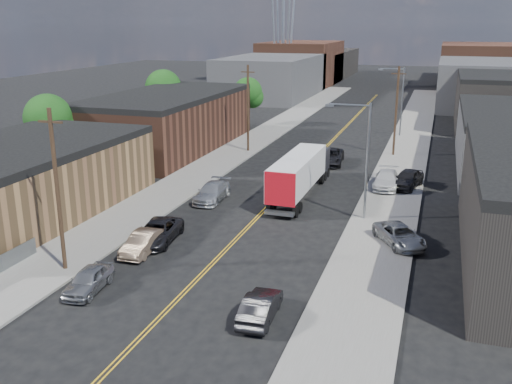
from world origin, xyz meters
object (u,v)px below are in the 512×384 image
Objects in this scene: car_right_lot_b at (386,180)px; car_right_lot_c at (408,179)px; car_left_d at (212,192)px; car_ahead_truck at (330,157)px; car_right_oncoming at (260,307)px; car_left_a at (89,280)px; semi_truck at (301,171)px; car_left_c at (157,232)px; car_left_b at (143,243)px; car_right_lot_a at (400,235)px.

car_right_lot_c is at bearing 16.79° from car_right_lot_b.
car_left_d is at bearing -136.80° from car_right_lot_c.
car_right_lot_c is at bearing -45.53° from car_ahead_truck.
car_right_oncoming is 34.13m from car_ahead_truck.
car_right_lot_c reaches higher than car_left_a.
semi_truck is 15.74m from car_left_c.
car_right_lot_b is at bearing -147.91° from car_right_lot_c.
car_left_b is 28.91m from car_ahead_truck.
car_right_oncoming is at bearing -81.00° from semi_truck.
car_left_a is 0.69× the size of car_ahead_truck.
car_right_oncoming is at bearing -5.71° from car_left_a.
car_right_oncoming is (10.00, -18.00, -0.05)m from car_left_d.
semi_truck is 3.56× the size of car_left_a.
car_left_b is 17.22m from car_right_lot_a.
car_right_lot_a is at bearing -74.41° from car_right_lot_c.
car_left_a is 0.85× the size of car_right_lot_a.
semi_truck is 8.12m from car_right_lot_b.
car_right_lot_b is (3.74, 26.12, 0.20)m from car_right_oncoming.
car_left_a is at bearing -119.43° from car_right_lot_b.
car_left_c is at bearing -41.44° from car_right_oncoming.
car_left_d reaches higher than car_right_oncoming.
car_left_b is at bearing -109.24° from car_ahead_truck.
car_right_lot_a is 23.45m from car_ahead_truck.
semi_truck is 2.76× the size of car_right_lot_b.
car_left_b is at bearing -92.14° from car_left_d.
car_left_a is 0.95× the size of car_right_oncoming.
car_ahead_truck is (-2.95, 34.00, 0.11)m from car_right_oncoming.
car_right_lot_a reaches higher than car_left_b.
car_ahead_truck is (7.05, 26.00, 0.08)m from car_left_c.
car_left_b is 11.64m from car_right_oncoming.
car_right_lot_c is (15.59, 20.77, 0.27)m from car_left_b.
semi_truck is at bearing 57.89° from car_left_c.
car_left_c is 1.02× the size of car_right_lot_b.
car_right_lot_b is 1.07× the size of car_right_lot_c.
semi_truck is 17.60m from car_left_b.
car_right_oncoming is (10.00, -8.00, -0.03)m from car_left_c.
car_ahead_truck is at bearing 72.46° from car_left_a.
semi_truck is 8.06m from car_left_d.
car_ahead_truck is at bearing 64.06° from car_left_d.
car_right_oncoming is at bearing -45.17° from car_left_c.
car_left_c is at bearing -110.29° from car_ahead_truck.
car_right_oncoming is at bearing -147.41° from car_right_lot_a.
car_left_d is at bearing 87.80° from car_left_b.
car_right_lot_a is (9.23, -9.81, -1.32)m from semi_truck.
car_right_oncoming is (10.00, -5.96, -0.01)m from car_left_b.
car_left_b is (-6.77, -16.18, -1.42)m from semi_truck.
car_ahead_truck is (7.24, 33.96, 0.13)m from car_left_a.
car_left_c reaches higher than car_right_oncoming.
car_right_lot_b reaches higher than car_right_lot_a.
car_left_c is at bearing 163.67° from car_right_lot_a.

